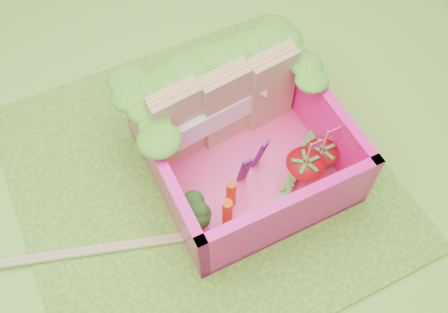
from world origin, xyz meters
TOP-DOWN VIEW (x-y plane):
  - ground at (0.00, 0.00)m, footprint 14.00×14.00m
  - placemat at (0.00, 0.00)m, footprint 2.60×2.60m
  - bento_floor at (0.32, -0.07)m, footprint 1.30×1.30m
  - bento_box at (0.32, -0.07)m, footprint 1.30×1.30m
  - lettuce_ruffle at (0.32, 0.41)m, footprint 1.43×0.83m
  - sandwich_stack at (0.33, 0.24)m, footprint 1.21×0.30m
  - broccoli at (-0.19, -0.37)m, footprint 0.32×0.32m
  - carrot_sticks at (0.05, -0.39)m, footprint 0.16×0.19m
  - purple_wedges at (0.32, -0.20)m, footprint 0.23×0.10m
  - strawberry_left at (0.62, -0.41)m, footprint 0.27×0.27m
  - strawberry_right at (0.79, -0.35)m, footprint 0.23×0.23m
  - snap_peas at (0.71, -0.31)m, footprint 0.64×0.51m
  - chopsticks at (-0.90, -0.22)m, footprint 2.01×0.67m

SIDE VIEW (x-z plane):
  - ground at x=0.00m, z-range 0.00..0.00m
  - placemat at x=0.00m, z-range 0.00..0.03m
  - chopsticks at x=-0.90m, z-range 0.03..0.07m
  - bento_floor at x=0.32m, z-range 0.03..0.08m
  - snap_peas at x=0.71m, z-range 0.08..0.13m
  - strawberry_right at x=0.79m, z-range -0.03..0.44m
  - carrot_sticks at x=0.05m, z-range 0.08..0.36m
  - strawberry_left at x=0.62m, z-range -0.03..0.48m
  - broccoli at x=-0.19m, z-range 0.13..0.39m
  - purple_wedges at x=0.32m, z-range 0.08..0.46m
  - bento_box at x=0.32m, z-range 0.03..0.58m
  - sandwich_stack at x=0.33m, z-range 0.07..0.74m
  - lettuce_ruffle at x=0.32m, z-range 0.58..0.69m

